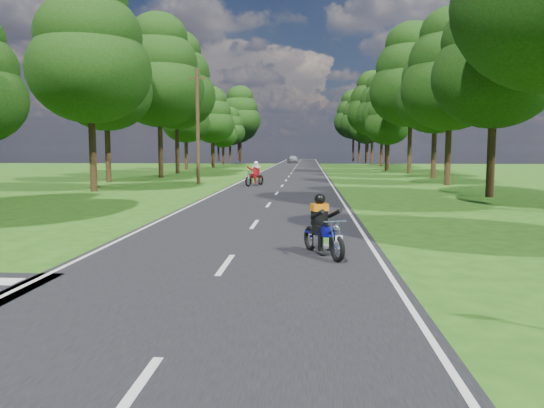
{
  "coord_description": "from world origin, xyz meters",
  "views": [
    {
      "loc": [
        1.72,
        -8.83,
        2.44
      ],
      "look_at": [
        0.84,
        4.0,
        1.1
      ],
      "focal_mm": 35.0,
      "sensor_mm": 36.0,
      "label": 1
    }
  ],
  "objects": [
    {
      "name": "rider_far_red",
      "position": [
        -1.82,
        25.89,
        0.83
      ],
      "size": [
        1.39,
        2.05,
        1.63
      ],
      "primitive_type": null,
      "rotation": [
        0.0,
        0.0,
        -0.42
      ],
      "color": "#A10C14",
      "rests_on": "main_road"
    },
    {
      "name": "ground",
      "position": [
        0.0,
        0.0,
        0.0
      ],
      "size": [
        160.0,
        160.0,
        0.0
      ],
      "primitive_type": "plane",
      "color": "#264F12",
      "rests_on": "ground"
    },
    {
      "name": "treeline",
      "position": [
        1.43,
        60.06,
        8.25
      ],
      "size": [
        40.0,
        115.35,
        14.78
      ],
      "color": "black",
      "rests_on": "ground"
    },
    {
      "name": "rider_near_blue",
      "position": [
        2.07,
        3.08,
        0.73
      ],
      "size": [
        1.21,
        1.78,
        1.41
      ],
      "primitive_type": null,
      "rotation": [
        0.0,
        0.0,
        0.42
      ],
      "color": "#0C0C87",
      "rests_on": "main_road"
    },
    {
      "name": "distant_car",
      "position": [
        -0.99,
        83.22,
        0.7
      ],
      "size": [
        2.34,
        4.23,
        1.36
      ],
      "primitive_type": "imported",
      "rotation": [
        0.0,
        0.0,
        0.19
      ],
      "color": "#B3B6BA",
      "rests_on": "main_road"
    },
    {
      "name": "main_road",
      "position": [
        0.0,
        50.0,
        0.01
      ],
      "size": [
        7.0,
        140.0,
        0.02
      ],
      "primitive_type": "cube",
      "color": "black",
      "rests_on": "ground"
    },
    {
      "name": "telegraph_pole",
      "position": [
        -6.0,
        28.0,
        4.07
      ],
      "size": [
        1.2,
        0.26,
        8.0
      ],
      "color": "#382616",
      "rests_on": "ground"
    },
    {
      "name": "road_markings",
      "position": [
        -0.14,
        48.13,
        0.02
      ],
      "size": [
        7.4,
        140.0,
        0.01
      ],
      "color": "silver",
      "rests_on": "main_road"
    }
  ]
}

